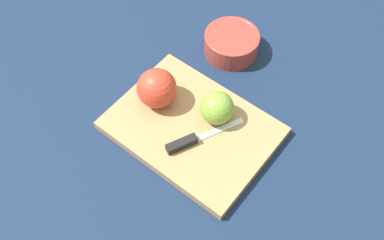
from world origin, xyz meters
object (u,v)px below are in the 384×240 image
Objects in this scene: apple_half_right at (217,108)px; bowl at (232,43)px; apple_half_left at (157,88)px; knife at (188,142)px.

apple_half_right is 0.55× the size of bowl.
apple_half_left is 0.13m from apple_half_right.
apple_half_left is 0.56× the size of knife.
knife is at bearing -141.57° from apple_half_left.
apple_half_left reaches higher than knife.
bowl is (-0.06, 0.20, -0.03)m from apple_half_right.
apple_half_right is 0.09m from knife.
apple_half_left is 0.23m from bowl.
knife is at bearing 29.18° from apple_half_right.
apple_half_right is (0.13, 0.02, -0.01)m from apple_half_left.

